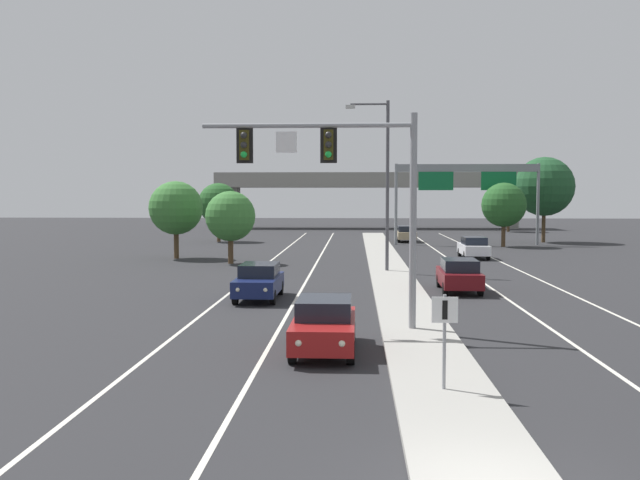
{
  "coord_description": "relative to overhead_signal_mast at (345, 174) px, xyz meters",
  "views": [
    {
      "loc": [
        -2.09,
        -10.71,
        4.64
      ],
      "look_at": [
        -3.2,
        11.79,
        3.2
      ],
      "focal_mm": 39.84,
      "sensor_mm": 36.0,
      "label": 1
    }
  ],
  "objects": [
    {
      "name": "median_island",
      "position": [
        2.43,
        4.9,
        -5.25
      ],
      "size": [
        2.4,
        110.0,
        0.15
      ],
      "primitive_type": "cube",
      "color": "#9E9B93",
      "rests_on": "ground"
    },
    {
      "name": "lane_stripe_oncoming_center",
      "position": [
        -2.27,
        11.9,
        -5.32
      ],
      "size": [
        0.14,
        100.0,
        0.01
      ],
      "primitive_type": "cube",
      "color": "silver",
      "rests_on": "ground"
    },
    {
      "name": "lane_stripe_receding_center",
      "position": [
        7.13,
        11.9,
        -5.32
      ],
      "size": [
        0.14,
        100.0,
        0.01
      ],
      "primitive_type": "cube",
      "color": "silver",
      "rests_on": "ground"
    },
    {
      "name": "edge_stripe_left",
      "position": [
        -5.57,
        11.9,
        -5.32
      ],
      "size": [
        0.14,
        100.0,
        0.01
      ],
      "primitive_type": "cube",
      "color": "silver",
      "rests_on": "ground"
    },
    {
      "name": "edge_stripe_right",
      "position": [
        10.43,
        11.9,
        -5.32
      ],
      "size": [
        0.14,
        100.0,
        0.01
      ],
      "primitive_type": "cube",
      "color": "silver",
      "rests_on": "ground"
    },
    {
      "name": "overhead_signal_mast",
      "position": [
        0.0,
        0.0,
        0.0
      ],
      "size": [
        7.19,
        0.44,
        7.2
      ],
      "color": "gray",
      "rests_on": "median_island"
    },
    {
      "name": "median_sign_post",
      "position": [
        2.42,
        -7.53,
        -3.74
      ],
      "size": [
        0.6,
        0.1,
        2.2
      ],
      "color": "gray",
      "rests_on": "median_island"
    },
    {
      "name": "street_lamp_median",
      "position": [
        2.03,
        18.28,
        0.47
      ],
      "size": [
        2.58,
        0.28,
        10.0
      ],
      "color": "#4C4C51",
      "rests_on": "median_island"
    },
    {
      "name": "car_oncoming_red",
      "position": [
        -0.55,
        -3.08,
        -4.51
      ],
      "size": [
        1.84,
        4.48,
        1.58
      ],
      "color": "maroon",
      "rests_on": "ground"
    },
    {
      "name": "car_oncoming_navy",
      "position": [
        -3.91,
        7.31,
        -4.51
      ],
      "size": [
        1.83,
        4.47,
        1.58
      ],
      "color": "#141E4C",
      "rests_on": "ground"
    },
    {
      "name": "car_receding_darkred",
      "position": [
        5.34,
        10.24,
        -4.51
      ],
      "size": [
        1.91,
        4.5,
        1.58
      ],
      "color": "#5B0F14",
      "rests_on": "ground"
    },
    {
      "name": "car_receding_white",
      "position": [
        9.01,
        28.28,
        -4.51
      ],
      "size": [
        1.85,
        4.48,
        1.58
      ],
      "color": "silver",
      "rests_on": "ground"
    },
    {
      "name": "car_receding_tan",
      "position": [
        5.38,
        46.3,
        -4.51
      ],
      "size": [
        1.82,
        4.47,
        1.58
      ],
      "color": "tan",
      "rests_on": "ground"
    },
    {
      "name": "highway_sign_gantry",
      "position": [
        10.63,
        42.26,
        0.84
      ],
      "size": [
        13.28,
        0.42,
        7.5
      ],
      "color": "gray",
      "rests_on": "ground"
    },
    {
      "name": "overpass_bridge",
      "position": [
        2.43,
        74.55,
        0.45
      ],
      "size": [
        42.4,
        6.4,
        7.65
      ],
      "color": "gray",
      "rests_on": "ground"
    },
    {
      "name": "tree_far_right_b",
      "position": [
        18.71,
        46.18,
        0.1
      ],
      "size": [
        5.74,
        5.74,
        8.31
      ],
      "color": "#4C3823",
      "rests_on": "ground"
    },
    {
      "name": "tree_far_right_a",
      "position": [
        19.55,
        66.07,
        -1.66
      ],
      "size": [
        3.88,
        3.88,
        5.62
      ],
      "color": "#4C3823",
      "rests_on": "ground"
    },
    {
      "name": "tree_far_left_a",
      "position": [
        -13.11,
        45.59,
        -1.55
      ],
      "size": [
        4.01,
        4.01,
        5.8
      ],
      "color": "#4C3823",
      "rests_on": "ground"
    },
    {
      "name": "tree_far_right_c",
      "position": [
        13.58,
        40.08,
        -1.6
      ],
      "size": [
        3.95,
        3.95,
        5.71
      ],
      "color": "#4C3823",
      "rests_on": "ground"
    },
    {
      "name": "tree_far_left_b",
      "position": [
        -12.64,
        27.05,
        -1.65
      ],
      "size": [
        3.89,
        3.89,
        5.63
      ],
      "color": "#4C3823",
      "rests_on": "ground"
    },
    {
      "name": "tree_far_left_c",
      "position": [
        -8.03,
        23.5,
        -2.14
      ],
      "size": [
        3.38,
        3.38,
        4.89
      ],
      "color": "#4C3823",
      "rests_on": "ground"
    }
  ]
}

